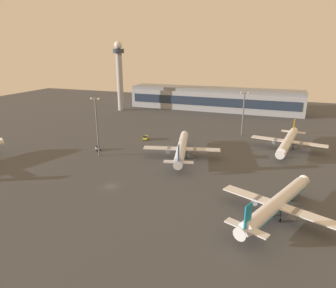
# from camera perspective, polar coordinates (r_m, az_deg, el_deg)

# --- Properties ---
(ground_plane) EXTENTS (416.00, 416.00, 0.00)m
(ground_plane) POSITION_cam_1_polar(r_m,az_deg,el_deg) (103.61, -10.87, -7.90)
(ground_plane) COLOR #424449
(terminal_building) EXTENTS (127.45, 22.40, 16.40)m
(terminal_building) POSITION_cam_1_polar(r_m,az_deg,el_deg) (231.80, 8.74, 8.47)
(terminal_building) COLOR #9EA3AD
(terminal_building) RESTS_ON ground
(control_tower) EXTENTS (8.00, 8.00, 49.69)m
(control_tower) POSITION_cam_1_polar(r_m,az_deg,el_deg) (227.66, -9.22, 13.40)
(control_tower) COLOR #A8A8B2
(control_tower) RESTS_ON ground
(airplane_near_gate) EXTENTS (30.38, 38.50, 10.35)m
(airplane_near_gate) POSITION_cam_1_polar(r_m,az_deg,el_deg) (88.22, 19.95, -10.61)
(airplane_near_gate) COLOR white
(airplane_near_gate) RESTS_ON ground
(airplane_taxiway_distant) EXTENTS (32.35, 41.25, 10.71)m
(airplane_taxiway_distant) POSITION_cam_1_polar(r_m,az_deg,el_deg) (126.90, 2.62, -0.79)
(airplane_taxiway_distant) COLOR silver
(airplane_taxiway_distant) RESTS_ON ground
(airplane_mid_apron) EXTENTS (33.09, 42.34, 10.88)m
(airplane_mid_apron) POSITION_cam_1_polar(r_m,az_deg,el_deg) (146.52, 21.88, 0.48)
(airplane_mid_apron) COLOR white
(airplane_mid_apron) RESTS_ON ground
(cargo_loader) EXTENTS (2.84, 4.47, 2.25)m
(cargo_loader) POSITION_cam_1_polar(r_m,az_deg,el_deg) (152.78, -4.29, 1.25)
(cargo_loader) COLOR yellow
(cargo_loader) RESTS_ON ground
(pushback_tug) EXTENTS (3.45, 3.45, 2.05)m
(pushback_tug) POSITION_cam_1_polar(r_m,az_deg,el_deg) (140.42, -13.20, -0.70)
(pushback_tug) COLOR white
(pushback_tug) RESTS_ON ground
(apron_light_central) EXTENTS (4.80, 0.90, 23.12)m
(apron_light_central) POSITION_cam_1_polar(r_m,az_deg,el_deg) (162.20, 14.16, 6.16)
(apron_light_central) COLOR slate
(apron_light_central) RESTS_ON ground
(apron_light_east) EXTENTS (4.80, 0.90, 25.30)m
(apron_light_east) POSITION_cam_1_polar(r_m,az_deg,el_deg) (129.25, -13.38, 3.90)
(apron_light_east) COLOR slate
(apron_light_east) RESTS_ON ground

